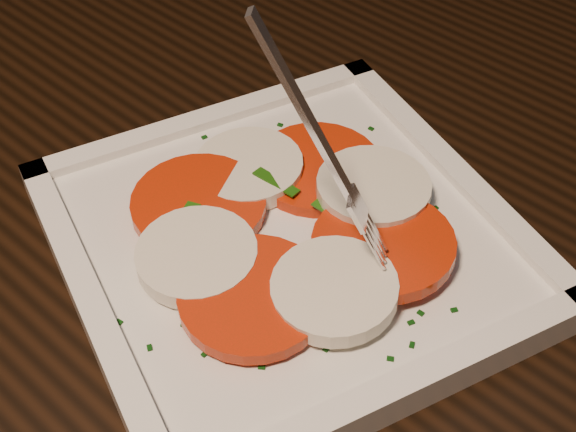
% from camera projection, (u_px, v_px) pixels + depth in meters
% --- Properties ---
extents(table, '(1.29, 0.95, 0.75)m').
position_uv_depth(table, '(297.00, 301.00, 0.56)').
color(table, black).
rests_on(table, ground).
extents(plate, '(0.29, 0.29, 0.01)m').
position_uv_depth(plate, '(288.00, 244.00, 0.46)').
color(plate, white).
rests_on(plate, table).
extents(caprese_salad, '(0.21, 0.20, 0.02)m').
position_uv_depth(caprese_salad, '(288.00, 224.00, 0.44)').
color(caprese_salad, '#BF1F04').
rests_on(caprese_salad, plate).
extents(fork, '(0.07, 0.07, 0.14)m').
position_uv_depth(fork, '(306.00, 148.00, 0.37)').
color(fork, white).
rests_on(fork, caprese_salad).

